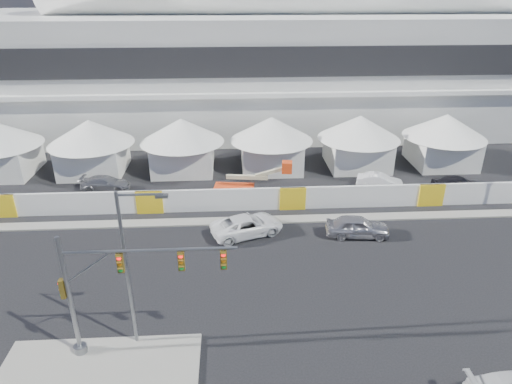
{
  "coord_description": "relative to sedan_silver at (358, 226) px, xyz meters",
  "views": [
    {
      "loc": [
        0.89,
        -20.08,
        17.89
      ],
      "look_at": [
        2.63,
        10.0,
        3.77
      ],
      "focal_mm": 32.0,
      "sensor_mm": 36.0,
      "label": 1
    }
  ],
  "objects": [
    {
      "name": "lot_car_c",
      "position": [
        -21.22,
        9.69,
        -0.16
      ],
      "size": [
        2.12,
        4.62,
        1.31
      ],
      "primitive_type": "imported",
      "rotation": [
        0.0,
        0.0,
        1.51
      ],
      "color": "#A3A4A8",
      "rests_on": "ground"
    },
    {
      "name": "lot_car_a",
      "position": [
        4.36,
        8.57,
        -0.12
      ],
      "size": [
        2.78,
        4.45,
        1.38
      ],
      "primitive_type": "imported",
      "rotation": [
        0.0,
        0.0,
        1.23
      ],
      "color": "white",
      "rests_on": "ground"
    },
    {
      "name": "hoarding_fence",
      "position": [
        -4.36,
        4.8,
        0.19
      ],
      "size": [
        70.0,
        0.25,
        2.0
      ],
      "primitive_type": "cube",
      "color": "white",
      "rests_on": "ground"
    },
    {
      "name": "traffic_mast",
      "position": [
        -15.71,
        -11.16,
        3.19
      ],
      "size": [
        8.66,
        0.68,
        6.96
      ],
      "color": "slate",
      "rests_on": "median_island"
    },
    {
      "name": "ground",
      "position": [
        -10.36,
        -9.7,
        -0.81
      ],
      "size": [
        160.0,
        160.0,
        0.0
      ],
      "primitive_type": "plane",
      "color": "black",
      "rests_on": "ground"
    },
    {
      "name": "stadium",
      "position": [
        -1.65,
        31.81,
        8.64
      ],
      "size": [
        80.0,
        24.8,
        21.98
      ],
      "color": "silver",
      "rests_on": "ground"
    },
    {
      "name": "tent_row",
      "position": [
        -9.86,
        14.3,
        2.34
      ],
      "size": [
        53.4,
        8.4,
        5.4
      ],
      "color": "white",
      "rests_on": "ground"
    },
    {
      "name": "pickup_curb",
      "position": [
        -8.39,
        0.74,
        -0.04
      ],
      "size": [
        4.29,
        6.1,
        1.55
      ],
      "primitive_type": "imported",
      "rotation": [
        0.0,
        0.0,
        1.91
      ],
      "color": "white",
      "rests_on": "ground"
    },
    {
      "name": "lot_car_b",
      "position": [
        11.26,
        7.07,
        0.01
      ],
      "size": [
        2.22,
        4.94,
        1.65
      ],
      "primitive_type": "imported",
      "rotation": [
        0.0,
        0.0,
        1.51
      ],
      "color": "black",
      "rests_on": "ground"
    },
    {
      "name": "sedan_silver",
      "position": [
        0.0,
        0.0,
        0.0
      ],
      "size": [
        2.38,
        4.94,
        1.63
      ],
      "primitive_type": "imported",
      "rotation": [
        0.0,
        0.0,
        1.47
      ],
      "color": "#B2B1B6",
      "rests_on": "ground"
    },
    {
      "name": "streetlight_median",
      "position": [
        -14.58,
        -10.5,
        4.45
      ],
      "size": [
        2.46,
        0.25,
        8.9
      ],
      "color": "slate",
      "rests_on": "median_island"
    },
    {
      "name": "far_curb",
      "position": [
        9.64,
        2.8,
        -0.75
      ],
      "size": [
        80.0,
        1.2,
        0.12
      ],
      "primitive_type": "cube",
      "color": "gray",
      "rests_on": "ground"
    },
    {
      "name": "median_island",
      "position": [
        -16.36,
        -12.7,
        -0.74
      ],
      "size": [
        10.0,
        5.0,
        0.15
      ],
      "primitive_type": "cube",
      "color": "gray",
      "rests_on": "ground"
    },
    {
      "name": "boom_lift",
      "position": [
        -8.62,
        7.48,
        0.13
      ],
      "size": [
        7.02,
        2.02,
        3.51
      ],
      "rotation": [
        0.0,
        0.0,
        -0.13
      ],
      "color": "#F54517",
      "rests_on": "ground"
    }
  ]
}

